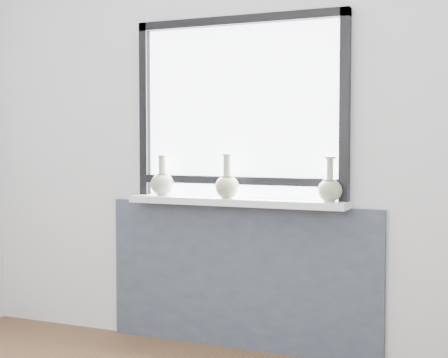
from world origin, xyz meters
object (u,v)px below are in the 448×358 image
at_px(vase_b, 227,184).
at_px(windowsill, 235,202).
at_px(vase_c, 330,188).
at_px(vase_a, 163,182).

bearing_deg(vase_b, windowsill, 31.86).
relative_size(windowsill, vase_b, 5.14).
height_order(vase_b, vase_c, vase_b).
xyz_separation_m(vase_a, vase_b, (0.44, -0.03, 0.00)).
bearing_deg(vase_c, vase_b, -178.24).
relative_size(vase_b, vase_c, 1.04).
xyz_separation_m(windowsill, vase_c, (0.56, -0.01, 0.10)).
relative_size(vase_a, vase_b, 0.96).
distance_m(windowsill, vase_c, 0.57).
height_order(vase_a, vase_b, vase_b).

